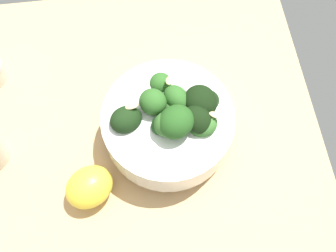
{
  "coord_description": "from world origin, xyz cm",
  "views": [
    {
      "loc": [
        -22.14,
        -2.77,
        53.75
      ],
      "look_at": [
        -0.19,
        -5.54,
        4.0
      ],
      "focal_mm": 41.75,
      "sensor_mm": 36.0,
      "label": 1
    }
  ],
  "objects": [
    {
      "name": "ground_plane",
      "position": [
        0.0,
        0.0,
        -2.5
      ],
      "size": [
        56.7,
        56.7,
        4.99
      ],
      "primitive_type": "cube",
      "color": "tan"
    },
    {
      "name": "lemon_wedge",
      "position": [
        -7.15,
        6.0,
        2.58
      ],
      "size": [
        8.11,
        8.48,
        5.16
      ],
      "primitive_type": "ellipsoid",
      "rotation": [
        0.0,
        0.0,
        5.24
      ],
      "color": "yellow",
      "rests_on": "ground_plane"
    },
    {
      "name": "bowl_of_broccoli",
      "position": [
        -0.15,
        -5.77,
        4.91
      ],
      "size": [
        18.06,
        18.06,
        11.3
      ],
      "color": "white",
      "rests_on": "ground_plane"
    }
  ]
}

